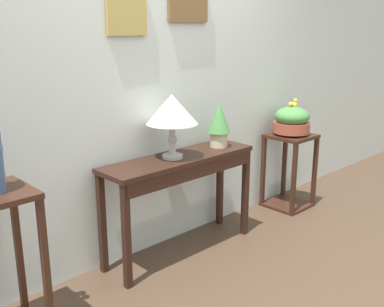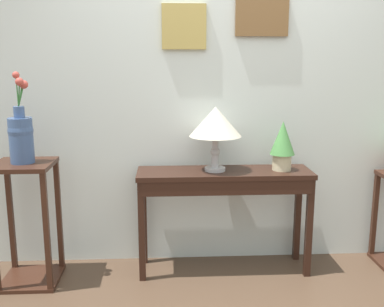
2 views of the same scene
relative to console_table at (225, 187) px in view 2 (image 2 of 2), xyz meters
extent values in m
cube|color=silver|center=(-0.01, 0.29, 0.75)|extent=(9.00, 0.10, 2.80)
cube|color=tan|center=(-0.28, 0.22, 1.13)|extent=(0.32, 0.02, 0.32)
cube|color=tan|center=(-0.28, 0.22, 1.13)|extent=(0.25, 0.01, 0.25)
cube|color=brown|center=(0.28, 0.22, 1.20)|extent=(0.38, 0.02, 0.27)
cube|color=#517CA6|center=(0.28, 0.22, 1.20)|extent=(0.31, 0.01, 0.22)
cube|color=black|center=(0.00, 0.02, 0.10)|extent=(1.25, 0.35, 0.03)
cube|color=black|center=(0.00, -0.13, 0.03)|extent=(1.19, 0.03, 0.10)
cube|color=black|center=(-0.59, -0.12, -0.28)|extent=(0.04, 0.04, 0.73)
cube|color=black|center=(0.59, -0.12, -0.28)|extent=(0.04, 0.04, 0.73)
cube|color=black|center=(-0.59, 0.16, -0.28)|extent=(0.04, 0.04, 0.73)
cube|color=black|center=(0.59, 0.16, -0.28)|extent=(0.04, 0.04, 0.73)
cylinder|color=#B7B7BC|center=(-0.07, 0.02, 0.13)|extent=(0.15, 0.15, 0.02)
cylinder|color=#B7B7BC|center=(-0.07, 0.02, 0.20)|extent=(0.05, 0.05, 0.11)
sphere|color=#B7B7BC|center=(-0.07, 0.02, 0.26)|extent=(0.07, 0.07, 0.07)
cylinder|color=#B7B7BC|center=(-0.07, 0.02, 0.31)|extent=(0.04, 0.04, 0.11)
cone|color=beige|center=(-0.07, 0.02, 0.47)|extent=(0.37, 0.37, 0.21)
cylinder|color=beige|center=(0.41, 0.02, 0.18)|extent=(0.14, 0.14, 0.12)
cone|color=#478442|center=(0.41, 0.02, 0.35)|extent=(0.18, 0.18, 0.24)
cube|color=#381E14|center=(-1.38, -0.09, 0.20)|extent=(0.39, 0.39, 0.03)
cube|color=#381E14|center=(-1.38, -0.09, -0.63)|extent=(0.39, 0.39, 0.03)
cube|color=#381E14|center=(-1.21, -0.26, -0.21)|extent=(0.04, 0.03, 0.81)
cube|color=#381E14|center=(-1.56, 0.09, -0.21)|extent=(0.04, 0.04, 0.81)
cube|color=#381E14|center=(-1.21, 0.09, -0.21)|extent=(0.04, 0.04, 0.81)
cylinder|color=#3D5684|center=(-1.38, -0.09, 0.37)|extent=(0.16, 0.16, 0.30)
sphere|color=#3D5684|center=(-1.38, -0.09, 0.44)|extent=(0.17, 0.17, 0.17)
cylinder|color=#3D5684|center=(-1.38, -0.09, 0.56)|extent=(0.07, 0.07, 0.08)
cylinder|color=#2D662D|center=(-1.37, -0.08, 0.67)|extent=(0.04, 0.02, 0.15)
sphere|color=#B7473D|center=(-1.35, -0.07, 0.74)|extent=(0.04, 0.04, 0.04)
cylinder|color=#2D662D|center=(-1.37, -0.11, 0.68)|extent=(0.04, 0.06, 0.16)
sphere|color=#B7473D|center=(-1.35, -0.13, 0.76)|extent=(0.05, 0.05, 0.05)
cylinder|color=#2D662D|center=(-1.39, -0.07, 0.70)|extent=(0.02, 0.04, 0.20)
sphere|color=#B7473D|center=(-1.39, -0.06, 0.80)|extent=(0.05, 0.05, 0.05)
cylinder|color=#2D662D|center=(-1.36, -0.08, 0.67)|extent=(0.05, 0.02, 0.14)
sphere|color=#B7473D|center=(-1.34, -0.08, 0.74)|extent=(0.06, 0.06, 0.06)
cube|color=#381E14|center=(1.21, 0.17, -0.29)|extent=(0.04, 0.04, 0.65)
camera|label=1|loc=(-2.12, -2.33, 1.01)|focal=42.17mm
camera|label=2|loc=(-0.41, -3.12, 0.90)|focal=42.32mm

